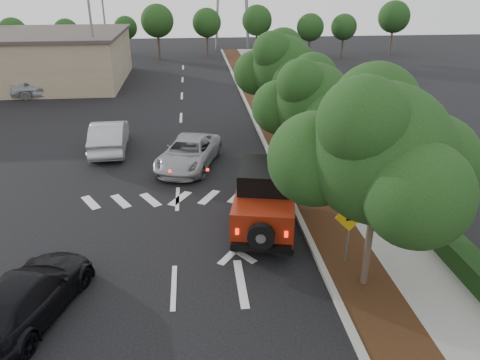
{
  "coord_description": "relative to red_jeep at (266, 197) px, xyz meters",
  "views": [
    {
      "loc": [
        0.77,
        -11.51,
        8.47
      ],
      "look_at": [
        2.28,
        3.0,
        2.05
      ],
      "focal_mm": 35.0,
      "sensor_mm": 36.0,
      "label": 1
    }
  ],
  "objects": [
    {
      "name": "silver_suv_ahead",
      "position": [
        -2.75,
        6.22,
        -0.51
      ],
      "size": [
        3.62,
        5.35,
        1.36
      ],
      "primitive_type": "imported",
      "rotation": [
        0.0,
        0.0,
        -0.31
      ],
      "color": "#999BA0",
      "rests_on": "ground"
    },
    {
      "name": "street_tree_near",
      "position": [
        2.35,
        -3.82,
        -1.19
      ],
      "size": [
        3.8,
        3.8,
        5.92
      ],
      "primitive_type": null,
      "color": "black",
      "rests_on": "ground"
    },
    {
      "name": "light_pole_b",
      "position": [
        -10.75,
        34.68,
        -1.19
      ],
      "size": [
        2.0,
        0.22,
        9.0
      ],
      "primitive_type": null,
      "color": "slate",
      "rests_on": "ground"
    },
    {
      "name": "black_suv_oncoming",
      "position": [
        -7.05,
        -4.2,
        -0.52
      ],
      "size": [
        3.16,
        5.01,
        1.35
      ],
      "primitive_type": "imported",
      "rotation": [
        0.0,
        0.0,
        2.85
      ],
      "color": "black",
      "rests_on": "ground"
    },
    {
      "name": "street_tree_mid",
      "position": [
        2.35,
        3.18,
        -1.19
      ],
      "size": [
        3.2,
        3.2,
        5.32
      ],
      "primitive_type": null,
      "color": "black",
      "rests_on": "ground"
    },
    {
      "name": "curb",
      "position": [
        1.35,
        8.68,
        -1.12
      ],
      "size": [
        0.2,
        70.0,
        0.15
      ],
      "primitive_type": "cube",
      "color": "#9E9B93",
      "rests_on": "ground"
    },
    {
      "name": "light_pole_a",
      "position": [
        -9.75,
        22.68,
        -1.19
      ],
      "size": [
        2.0,
        0.22,
        9.0
      ],
      "primitive_type": null,
      "color": "slate",
      "rests_on": "ground"
    },
    {
      "name": "parked_suv",
      "position": [
        -13.54,
        21.49,
        -0.41
      ],
      "size": [
        4.86,
        2.57,
        1.57
      ],
      "primitive_type": "imported",
      "rotation": [
        0.0,
        0.0,
        1.73
      ],
      "color": "#94979A",
      "rests_on": "ground"
    },
    {
      "name": "transmission_tower",
      "position": [
        2.75,
        44.68,
        -1.19
      ],
      "size": [
        7.0,
        4.0,
        28.0
      ],
      "primitive_type": null,
      "color": "slate",
      "rests_on": "ground"
    },
    {
      "name": "planting_strip",
      "position": [
        2.35,
        8.68,
        -1.13
      ],
      "size": [
        1.8,
        70.0,
        0.12
      ],
      "primitive_type": "cube",
      "color": "black",
      "rests_on": "ground"
    },
    {
      "name": "sidewalk",
      "position": [
        4.25,
        8.68,
        -1.13
      ],
      "size": [
        2.0,
        70.0,
        0.12
      ],
      "primitive_type": "cube",
      "color": "gray",
      "rests_on": "ground"
    },
    {
      "name": "ground",
      "position": [
        -3.25,
        -3.32,
        -1.19
      ],
      "size": [
        120.0,
        120.0,
        0.0
      ],
      "primitive_type": "plane",
      "color": "black",
      "rests_on": "ground"
    },
    {
      "name": "hedge",
      "position": [
        5.65,
        8.68,
        -0.79
      ],
      "size": [
        0.8,
        70.0,
        0.8
      ],
      "primitive_type": "cube",
      "color": "black",
      "rests_on": "ground"
    },
    {
      "name": "speed_hump_sign",
      "position": [
        2.16,
        -2.73,
        0.29
      ],
      "size": [
        1.01,
        0.12,
        2.14
      ],
      "rotation": [
        0.0,
        0.0,
        0.09
      ],
      "color": "slate",
      "rests_on": "ground"
    },
    {
      "name": "red_jeep",
      "position": [
        0.0,
        0.0,
        0.0
      ],
      "size": [
        2.86,
        4.79,
        2.35
      ],
      "rotation": [
        0.0,
        0.0,
        -0.21
      ],
      "color": "black",
      "rests_on": "ground"
    },
    {
      "name": "street_tree_far",
      "position": [
        2.35,
        9.68,
        -1.19
      ],
      "size": [
        3.4,
        3.4,
        5.62
      ],
      "primitive_type": null,
      "color": "black",
      "rests_on": "ground"
    },
    {
      "name": "silver_sedan_oncoming",
      "position": [
        -6.84,
        8.89,
        -0.4
      ],
      "size": [
        1.95,
        4.9,
        1.59
      ],
      "primitive_type": "imported",
      "rotation": [
        0.0,
        0.0,
        3.2
      ],
      "color": "#A4A7AC",
      "rests_on": "ground"
    },
    {
      "name": "terracotta_planter",
      "position": [
        5.15,
        0.01,
        -0.38
      ],
      "size": [
        0.69,
        0.69,
        1.21
      ],
      "rotation": [
        0.0,
        0.0,
        -0.05
      ],
      "color": "brown",
      "rests_on": "ground"
    }
  ]
}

